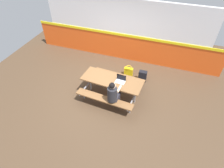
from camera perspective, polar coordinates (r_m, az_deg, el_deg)
ground_plane at (r=6.86m, az=-2.35°, el=-2.95°), size 10.00×10.00×0.02m
accent_backdrop at (r=8.03m, az=3.81°, el=15.30°), size 8.00×0.14×2.60m
picnic_table_main at (r=6.38m, az=0.00°, el=0.18°), size 2.09×1.69×0.74m
student_nearer at (r=5.84m, az=0.35°, el=-2.91°), size 0.38×0.53×1.21m
laptop_silver at (r=6.19m, az=2.60°, el=1.14°), size 0.34×0.24×0.22m
backpack_dark at (r=7.34m, az=9.20°, el=2.37°), size 0.30×0.22×0.44m
tote_bag_bright at (r=7.53m, az=4.99°, el=3.73°), size 0.34×0.21×0.43m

